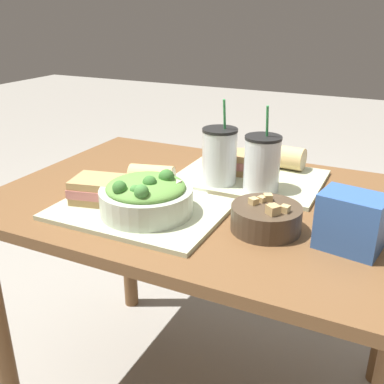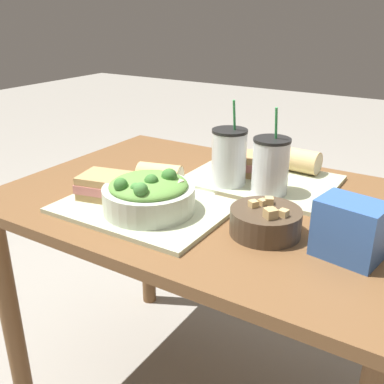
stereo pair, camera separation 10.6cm
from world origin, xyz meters
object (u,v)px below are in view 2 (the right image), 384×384
(salad_bowl, at_px, (149,194))
(napkin_folded, at_px, (190,190))
(drink_cup_dark, at_px, (230,159))
(baguette_near, at_px, (160,176))
(baguette_far, at_px, (300,161))
(sandwich_near, at_px, (106,186))
(soup_bowl, at_px, (266,221))
(drink_cup_red, at_px, (270,168))
(sandwich_far, at_px, (239,163))
(chip_bag, at_px, (350,230))

(salad_bowl, bearing_deg, napkin_folded, 89.46)
(drink_cup_dark, bearing_deg, salad_bowl, -107.61)
(salad_bowl, bearing_deg, baguette_near, 114.72)
(baguette_near, height_order, baguette_far, same)
(drink_cup_dark, bearing_deg, sandwich_near, -132.14)
(salad_bowl, height_order, drink_cup_dark, drink_cup_dark)
(soup_bowl, xyz_separation_m, drink_cup_red, (-0.08, 0.21, 0.05))
(soup_bowl, relative_size, sandwich_far, 1.07)
(baguette_far, bearing_deg, drink_cup_red, 179.98)
(sandwich_near, distance_m, sandwich_far, 0.43)
(sandwich_near, height_order, chip_bag, chip_bag)
(baguette_near, distance_m, baguette_far, 0.45)
(drink_cup_dark, xyz_separation_m, napkin_folded, (-0.09, -0.08, -0.09))
(sandwich_near, bearing_deg, sandwich_far, 46.48)
(sandwich_far, xyz_separation_m, chip_bag, (0.41, -0.32, 0.02))
(sandwich_near, xyz_separation_m, chip_bag, (0.63, 0.05, 0.02))
(drink_cup_dark, bearing_deg, soup_bowl, -46.25)
(baguette_near, distance_m, drink_cup_red, 0.31)
(sandwich_near, relative_size, chip_bag, 1.06)
(drink_cup_dark, xyz_separation_m, drink_cup_red, (0.12, 0.00, -0.00))
(sandwich_far, distance_m, baguette_far, 0.19)
(salad_bowl, relative_size, sandwich_far, 1.50)
(sandwich_far, bearing_deg, soup_bowl, -66.62)
(soup_bowl, xyz_separation_m, drink_cup_dark, (-0.20, 0.21, 0.05))
(baguette_near, height_order, chip_bag, chip_bag)
(salad_bowl, height_order, sandwich_far, salad_bowl)
(soup_bowl, bearing_deg, salad_bowl, -168.26)
(sandwich_near, height_order, sandwich_far, same)
(drink_cup_dark, distance_m, napkin_folded, 0.15)
(drink_cup_red, bearing_deg, soup_bowl, -69.17)
(salad_bowl, relative_size, drink_cup_red, 0.97)
(soup_bowl, distance_m, napkin_folded, 0.32)
(salad_bowl, distance_m, baguette_near, 0.15)
(salad_bowl, bearing_deg, baguette_far, 65.09)
(soup_bowl, distance_m, sandwich_near, 0.45)
(chip_bag, bearing_deg, drink_cup_dark, 160.72)
(salad_bowl, height_order, soup_bowl, salad_bowl)
(drink_cup_red, relative_size, chip_bag, 1.63)
(soup_bowl, distance_m, baguette_near, 0.36)
(drink_cup_dark, relative_size, chip_bag, 1.67)
(soup_bowl, distance_m, sandwich_far, 0.39)
(sandwich_far, bearing_deg, napkin_folded, -121.46)
(soup_bowl, bearing_deg, baguette_near, 167.60)
(chip_bag, bearing_deg, napkin_folded, 173.85)
(sandwich_far, height_order, drink_cup_dark, drink_cup_dark)
(drink_cup_dark, height_order, chip_bag, drink_cup_dark)
(salad_bowl, distance_m, chip_bag, 0.48)
(baguette_near, bearing_deg, drink_cup_red, -78.18)
(baguette_near, relative_size, baguette_far, 1.09)
(soup_bowl, relative_size, napkin_folded, 1.07)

